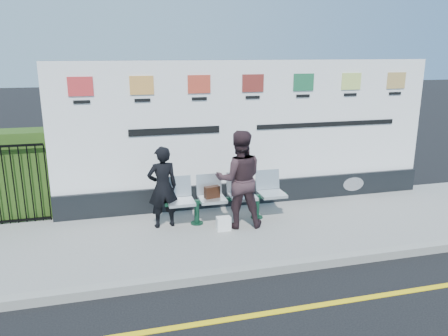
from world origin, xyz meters
The scene contains 10 objects.
ground centered at (0.00, 0.00, 0.00)m, with size 80.00×80.00×0.00m, color black.
pavement centered at (0.00, 2.50, 0.06)m, with size 14.00×3.00×0.12m, color gray.
kerb centered at (0.00, 1.00, 0.07)m, with size 14.00×0.18×0.14m, color gray.
yellow_line centered at (0.00, 0.00, 0.00)m, with size 14.00×0.10×0.01m, color yellow.
billboard centered at (0.50, 3.85, 1.42)m, with size 8.00×0.30×3.00m.
bench centered at (-0.25, 2.95, 0.37)m, with size 2.29×0.59×0.49m, color silver, non-canonical shape.
woman_left centered at (-1.47, 2.98, 0.88)m, with size 0.56×0.37×1.53m, color black.
woman_right centered at (-0.10, 2.67, 1.02)m, with size 0.88×0.69×1.81m, color #352227.
handbag_brown centered at (-0.55, 2.95, 0.72)m, with size 0.29×0.12×0.22m, color black.
carrier_bag_white centered at (-0.44, 2.51, 0.25)m, with size 0.26×0.15×0.26m, color white.
Camera 1 is at (-2.31, -4.67, 3.29)m, focal length 35.00 mm.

